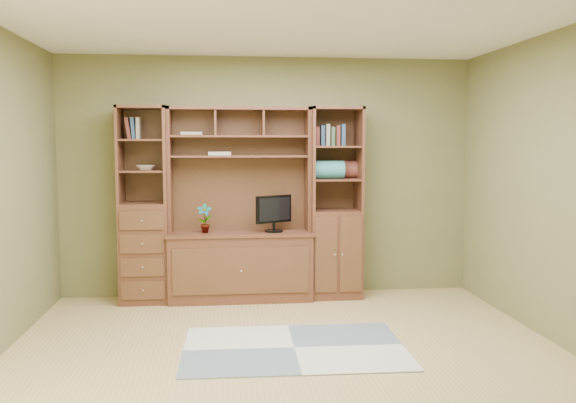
{
  "coord_description": "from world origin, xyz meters",
  "views": [
    {
      "loc": [
        -0.49,
        -4.68,
        1.66
      ],
      "look_at": [
        0.14,
        1.2,
        1.1
      ],
      "focal_mm": 38.0,
      "sensor_mm": 36.0,
      "label": 1
    }
  ],
  "objects": [
    {
      "name": "orchid",
      "position": [
        -0.69,
        1.7,
        0.88
      ],
      "size": [
        0.16,
        0.11,
        0.31
      ],
      "primitive_type": "imported",
      "color": "#B64A3D",
      "rests_on": "center_hutch"
    },
    {
      "name": "right_tower",
      "position": [
        0.71,
        1.77,
        1.02
      ],
      "size": [
        0.55,
        0.45,
        2.05
      ],
      "primitive_type": "cube",
      "color": "#522C1D",
      "rests_on": "ground"
    },
    {
      "name": "blanket_red",
      "position": [
        0.87,
        1.85,
        1.38
      ],
      "size": [
        0.34,
        0.19,
        0.19
      ],
      "primitive_type": "cube",
      "color": "brown",
      "rests_on": "right_tower"
    },
    {
      "name": "monitor",
      "position": [
        0.04,
        1.7,
        1.0
      ],
      "size": [
        0.48,
        0.38,
        0.53
      ],
      "primitive_type": "cube",
      "rotation": [
        0.0,
        0.0,
        0.52
      ],
      "color": "black",
      "rests_on": "center_hutch"
    },
    {
      "name": "rug",
      "position": [
        0.07,
        0.1,
        0.01
      ],
      "size": [
        1.82,
        1.23,
        0.01
      ],
      "primitive_type": "cube",
      "rotation": [
        0.0,
        0.0,
        -0.02
      ],
      "color": "#989D9D",
      "rests_on": "ground"
    },
    {
      "name": "blanket_teal",
      "position": [
        0.62,
        1.73,
        1.39
      ],
      "size": [
        0.33,
        0.19,
        0.19
      ],
      "primitive_type": "cube",
      "color": "teal",
      "rests_on": "right_tower"
    },
    {
      "name": "center_hutch",
      "position": [
        -0.32,
        1.73,
        1.02
      ],
      "size": [
        1.54,
        0.53,
        2.05
      ],
      "primitive_type": "cube",
      "color": "#522C1D",
      "rests_on": "ground"
    },
    {
      "name": "room",
      "position": [
        0.0,
        0.0,
        1.3
      ],
      "size": [
        4.6,
        4.1,
        2.64
      ],
      "color": "tan",
      "rests_on": "ground"
    },
    {
      "name": "bowl",
      "position": [
        -1.29,
        1.77,
        1.41
      ],
      "size": [
        0.2,
        0.2,
        0.05
      ],
      "primitive_type": "imported",
      "color": "silver",
      "rests_on": "left_tower"
    },
    {
      "name": "left_tower",
      "position": [
        -1.32,
        1.77,
        1.02
      ],
      "size": [
        0.5,
        0.45,
        2.05
      ],
      "primitive_type": "cube",
      "color": "#522C1D",
      "rests_on": "ground"
    },
    {
      "name": "magazines",
      "position": [
        -0.53,
        1.82,
        1.56
      ],
      "size": [
        0.24,
        0.17,
        0.04
      ],
      "primitive_type": "cube",
      "color": "#B3A698",
      "rests_on": "center_hutch"
    }
  ]
}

